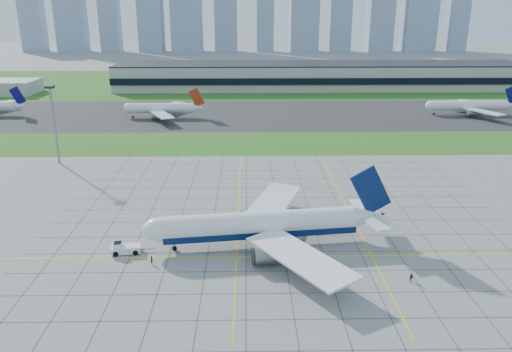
% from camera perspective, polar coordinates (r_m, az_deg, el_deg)
% --- Properties ---
extents(ground, '(1400.00, 1400.00, 0.00)m').
position_cam_1_polar(ground, '(106.23, 3.23, -8.68)').
color(ground, gray).
rests_on(ground, ground).
extents(grass_median, '(700.00, 35.00, 0.04)m').
position_cam_1_polar(grass_median, '(190.62, 1.30, 3.79)').
color(grass_median, '#29651C').
rests_on(grass_median, ground).
extents(asphalt_taxiway, '(700.00, 75.00, 0.04)m').
position_cam_1_polar(asphalt_taxiway, '(244.17, 0.79, 7.08)').
color(asphalt_taxiway, '#383838').
rests_on(asphalt_taxiway, ground).
extents(grass_far, '(700.00, 145.00, 0.04)m').
position_cam_1_polar(grass_far, '(352.62, 0.23, 10.63)').
color(grass_far, '#29651C').
rests_on(grass_far, ground).
extents(apron_markings, '(120.00, 130.00, 0.03)m').
position_cam_1_polar(apron_markings, '(116.20, 3.05, -6.17)').
color(apron_markings, '#474744').
rests_on(apron_markings, ground).
extents(terminal, '(260.00, 43.00, 15.80)m').
position_cam_1_polar(terminal, '(330.05, 7.42, 11.32)').
color(terminal, '#B7B7B2').
rests_on(terminal, ground).
extents(light_mast, '(2.50, 2.50, 25.60)m').
position_cam_1_polar(light_mast, '(174.01, -22.16, 6.46)').
color(light_mast, gray).
rests_on(light_mast, ground).
extents(airliner, '(53.88, 54.28, 17.00)m').
position_cam_1_polar(airliner, '(107.22, 0.70, -5.63)').
color(airliner, white).
rests_on(airliner, ground).
extents(pushback_tug, '(8.90, 3.72, 2.45)m').
position_cam_1_polar(pushback_tug, '(108.81, -14.79, -7.98)').
color(pushback_tug, white).
rests_on(pushback_tug, ground).
extents(crew_near, '(0.56, 0.71, 1.73)m').
position_cam_1_polar(crew_near, '(103.28, -11.84, -9.38)').
color(crew_near, black).
rests_on(crew_near, ground).
extents(crew_far, '(0.99, 0.86, 1.73)m').
position_cam_1_polar(crew_far, '(99.40, 17.34, -11.05)').
color(crew_far, black).
rests_on(crew_far, ground).
extents(distant_jet_1, '(35.69, 42.66, 14.08)m').
position_cam_1_polar(distant_jet_1, '(239.68, -10.67, 7.63)').
color(distant_jet_1, white).
rests_on(distant_jet_1, ground).
extents(distant_jet_2, '(42.37, 42.66, 14.08)m').
position_cam_1_polar(distant_jet_2, '(263.26, 23.21, 7.42)').
color(distant_jet_2, white).
rests_on(distant_jet_2, ground).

